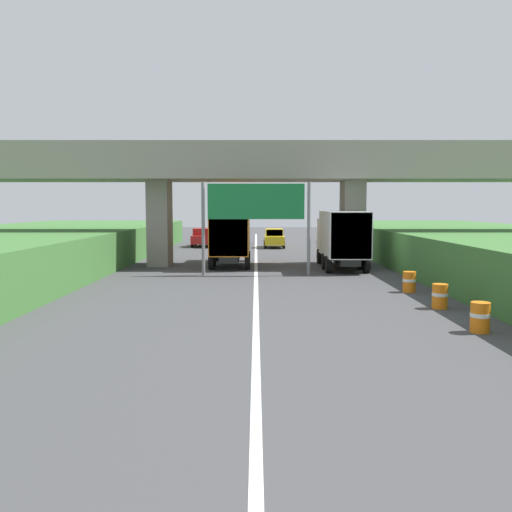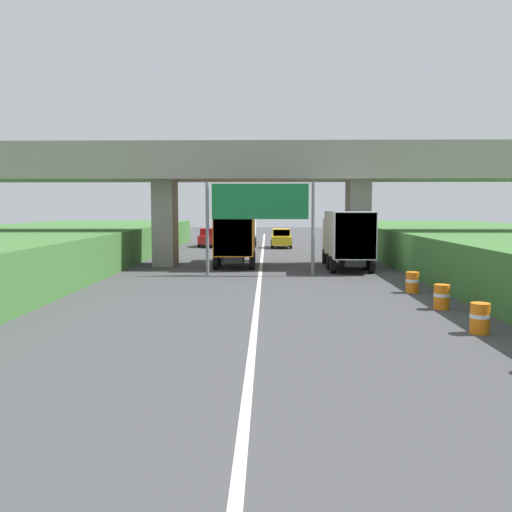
# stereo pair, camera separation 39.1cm
# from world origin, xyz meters

# --- Properties ---
(lane_centre_stripe) EXTENTS (0.20, 94.90, 0.01)m
(lane_centre_stripe) POSITION_xyz_m (0.00, 27.45, 0.00)
(lane_centre_stripe) COLOR white
(lane_centre_stripe) RESTS_ON ground
(overpass_bridge) EXTENTS (40.00, 4.80, 7.54)m
(overpass_bridge) POSITION_xyz_m (0.00, 34.31, 5.66)
(overpass_bridge) COLOR gray
(overpass_bridge) RESTS_ON ground
(overhead_highway_sign) EXTENTS (5.88, 0.18, 5.04)m
(overhead_highway_sign) POSITION_xyz_m (0.00, 29.44, 3.69)
(overhead_highway_sign) COLOR slate
(overhead_highway_sign) RESTS_ON ground
(truck_white) EXTENTS (2.44, 7.30, 3.44)m
(truck_white) POSITION_xyz_m (5.13, 32.73, 1.93)
(truck_white) COLOR black
(truck_white) RESTS_ON ground
(truck_orange) EXTENTS (2.44, 7.30, 3.44)m
(truck_orange) POSITION_xyz_m (-1.58, 34.40, 1.93)
(truck_orange) COLOR black
(truck_orange) RESTS_ON ground
(truck_blue) EXTENTS (2.44, 7.30, 3.44)m
(truck_blue) POSITION_xyz_m (-1.88, 52.29, 1.93)
(truck_blue) COLOR black
(truck_blue) RESTS_ON ground
(car_red) EXTENTS (1.86, 4.10, 1.72)m
(car_red) POSITION_xyz_m (-5.02, 50.93, 0.86)
(car_red) COLOR red
(car_red) RESTS_ON ground
(car_yellow) EXTENTS (1.86, 4.10, 1.72)m
(car_yellow) POSITION_xyz_m (1.66, 49.61, 0.86)
(car_yellow) COLOR gold
(car_yellow) RESTS_ON ground
(construction_barrel_2) EXTENTS (0.57, 0.57, 0.90)m
(construction_barrel_2) POSITION_xyz_m (6.62, 15.91, 0.46)
(construction_barrel_2) COLOR orange
(construction_barrel_2) RESTS_ON ground
(construction_barrel_3) EXTENTS (0.57, 0.57, 0.90)m
(construction_barrel_3) POSITION_xyz_m (6.71, 19.73, 0.46)
(construction_barrel_3) COLOR orange
(construction_barrel_3) RESTS_ON ground
(construction_barrel_4) EXTENTS (0.57, 0.57, 0.90)m
(construction_barrel_4) POSITION_xyz_m (6.67, 23.54, 0.46)
(construction_barrel_4) COLOR orange
(construction_barrel_4) RESTS_ON ground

